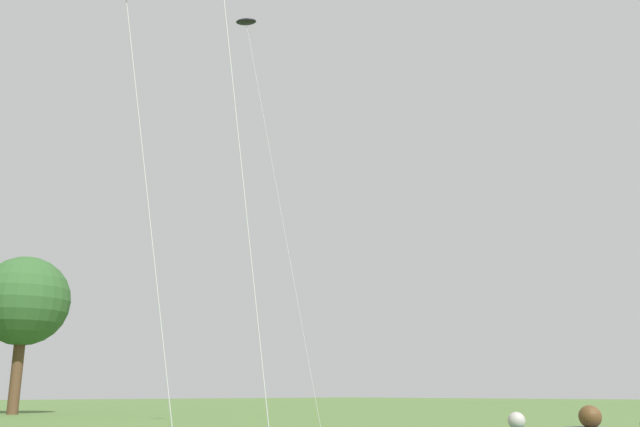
% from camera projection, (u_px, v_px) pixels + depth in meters
% --- Properties ---
extents(small_kite_tiny_distant, '(2.03, 4.08, 18.36)m').
position_uv_depth(small_kite_tiny_distant, '(247.00, 28.00, 31.90)').
color(small_kite_tiny_distant, black).
rests_on(small_kite_tiny_distant, ground).
extents(tree_oak_left, '(6.55, 6.55, 11.37)m').
position_uv_depth(tree_oak_left, '(24.00, 302.00, 50.91)').
color(tree_oak_left, '#513823').
rests_on(tree_oak_left, ground).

